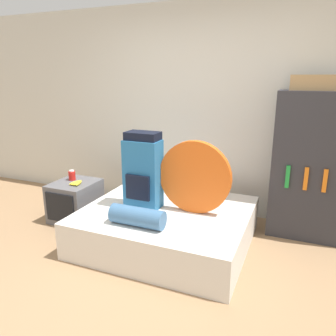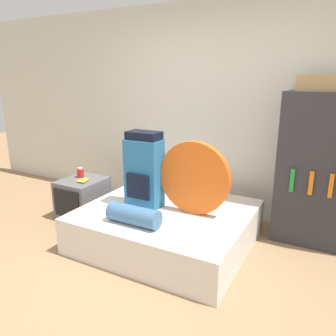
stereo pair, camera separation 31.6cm
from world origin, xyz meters
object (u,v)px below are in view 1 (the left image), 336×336
at_px(sleeping_roll, 137,217).
at_px(canister, 72,175).
at_px(backpack, 143,171).
at_px(television, 75,201).
at_px(tent_bag, 195,177).
at_px(cardboard_box, 313,83).
at_px(bookshelf, 316,167).

height_order(sleeping_roll, canister, canister).
bearing_deg(sleeping_roll, backpack, 109.81).
relative_size(sleeping_roll, television, 0.93).
height_order(tent_bag, sleeping_roll, tent_bag).
bearing_deg(tent_bag, cardboard_box, 35.36).
xyz_separation_m(sleeping_roll, cardboard_box, (1.38, 1.22, 1.19)).
relative_size(television, bookshelf, 0.36).
height_order(bookshelf, cardboard_box, cardboard_box).
height_order(backpack, bookshelf, bookshelf).
relative_size(television, canister, 4.47).
distance_m(sleeping_roll, television, 1.34).
bearing_deg(canister, cardboard_box, 12.06).
bearing_deg(tent_bag, television, 177.64).
xyz_separation_m(television, canister, (-0.08, 0.08, 0.30)).
distance_m(sleeping_roll, canister, 1.43).
bearing_deg(cardboard_box, backpack, -153.06).
bearing_deg(bookshelf, backpack, -154.06).
bearing_deg(backpack, sleeping_roll, -70.19).
bearing_deg(canister, sleeping_roll, -27.49).
bearing_deg(bookshelf, sleeping_roll, -140.31).
height_order(sleeping_roll, cardboard_box, cardboard_box).
bearing_deg(bookshelf, tent_bag, -146.77).
bearing_deg(backpack, canister, 168.86).
bearing_deg(television, backpack, -7.81).
bearing_deg(sleeping_roll, television, 153.84).
bearing_deg(backpack, bookshelf, 25.94).
bearing_deg(tent_bag, bookshelf, 33.23).
bearing_deg(sleeping_roll, bookshelf, 39.69).
xyz_separation_m(sleeping_roll, canister, (-1.26, 0.66, 0.07)).
bearing_deg(television, bookshelf, 13.99).
bearing_deg(cardboard_box, canister, -167.94).
xyz_separation_m(backpack, cardboard_box, (1.54, 0.78, 0.89)).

